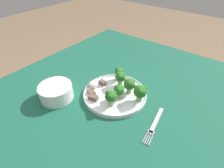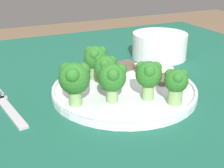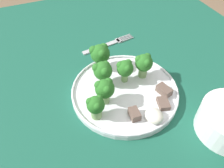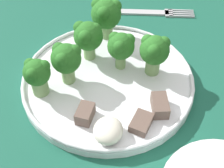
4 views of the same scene
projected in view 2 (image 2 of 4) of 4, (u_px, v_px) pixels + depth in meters
table at (112, 152)px, 0.56m from camera, size 1.10×1.08×0.70m
dinner_plate at (124, 90)px, 0.57m from camera, size 0.26×0.26×0.02m
fork at (6, 106)px, 0.53m from camera, size 0.05×0.18×0.00m
cream_bowl at (159, 46)px, 0.77m from camera, size 0.13×0.13×0.06m
broccoli_floret_near_rim_left at (114, 78)px, 0.50m from camera, size 0.05×0.05×0.07m
broccoli_floret_center_left at (95, 58)px, 0.60m from camera, size 0.05×0.04×0.07m
broccoli_floret_back_left at (149, 75)px, 0.51m from camera, size 0.05×0.04×0.07m
broccoli_floret_front_left at (74, 78)px, 0.49m from camera, size 0.05×0.05×0.07m
broccoli_floret_center_back at (105, 67)px, 0.55m from camera, size 0.04×0.04×0.06m
broccoli_floret_mid_cluster at (176, 82)px, 0.50m from camera, size 0.04×0.04×0.06m
meat_slice_front_slice at (143, 68)px, 0.65m from camera, size 0.04×0.03×0.01m
meat_slice_middle_slice at (125, 66)px, 0.66m from camera, size 0.04×0.03×0.02m
meat_slice_rear_slice at (165, 79)px, 0.59m from camera, size 0.03×0.02×0.02m
sauce_dollop at (164, 70)px, 0.63m from camera, size 0.04×0.04×0.02m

